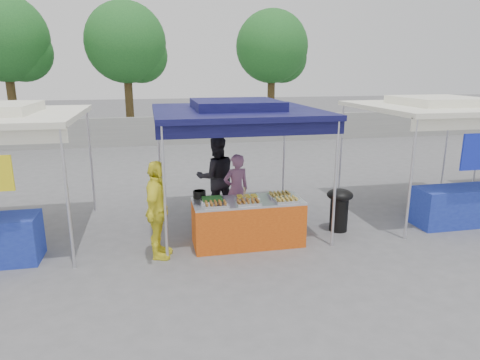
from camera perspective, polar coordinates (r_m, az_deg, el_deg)
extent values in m
plane|color=slate|center=(8.16, 0.88, -8.21)|extent=(80.00, 80.00, 0.00)
cube|color=gray|center=(18.58, -6.72, 6.62)|extent=(40.00, 0.25, 1.20)
cylinder|color=silver|center=(7.12, -10.03, -2.05)|extent=(0.05, 0.05, 2.30)
cylinder|color=silver|center=(7.80, 12.56, -0.71)|extent=(0.05, 0.05, 2.30)
cylinder|color=silver|center=(10.03, -10.71, 2.79)|extent=(0.05, 0.05, 2.30)
cylinder|color=silver|center=(10.52, 5.86, 3.52)|extent=(0.05, 0.05, 2.30)
cube|color=#121249|center=(8.53, -0.56, 9.15)|extent=(3.20, 3.20, 0.10)
cube|color=#121249|center=(8.52, -0.57, 10.02)|extent=(1.65, 1.65, 0.18)
cube|color=#121249|center=(7.10, 1.86, 6.80)|extent=(3.20, 0.04, 0.25)
cylinder|color=silver|center=(7.24, -21.98, -2.64)|extent=(0.05, 0.05, 2.30)
cylinder|color=silver|center=(10.12, -19.23, 2.32)|extent=(0.05, 0.05, 2.30)
cylinder|color=silver|center=(8.52, 21.79, -0.12)|extent=(0.05, 0.05, 2.30)
cylinder|color=silver|center=(11.07, 13.30, 3.76)|extent=(0.05, 0.05, 2.30)
cylinder|color=silver|center=(12.63, 25.75, 4.01)|extent=(0.05, 0.05, 2.30)
cube|color=white|center=(10.40, 24.85, 8.81)|extent=(3.20, 3.20, 0.10)
cube|color=white|center=(10.39, 24.92, 9.52)|extent=(1.65, 1.65, 0.18)
cube|color=#2339B7|center=(9.98, 27.02, -3.11)|extent=(1.80, 0.70, 0.80)
cylinder|color=silver|center=(13.27, 29.19, 4.05)|extent=(0.05, 0.05, 2.30)
cylinder|color=#49381C|center=(21.12, -28.12, 9.72)|extent=(0.36, 0.36, 3.94)
sphere|color=#236926|center=(21.12, -28.94, 16.24)|extent=(3.60, 3.60, 3.60)
sphere|color=#236926|center=(21.14, -26.99, 14.93)|extent=(2.48, 2.48, 2.48)
cylinder|color=#49381C|center=(20.17, -14.59, 10.64)|extent=(0.36, 0.36, 3.82)
sphere|color=#236926|center=(20.16, -15.03, 17.30)|extent=(3.50, 3.50, 3.50)
sphere|color=#236926|center=(20.32, -13.15, 15.84)|extent=(2.40, 2.40, 2.40)
cylinder|color=#49381C|center=(21.34, 4.16, 11.15)|extent=(0.36, 0.36, 3.75)
sphere|color=#236926|center=(21.32, 4.28, 17.33)|extent=(3.43, 3.43, 3.43)
sphere|color=#236926|center=(21.67, 5.68, 15.84)|extent=(2.35, 2.35, 2.35)
cube|color=#DB5413|center=(7.92, 1.06, -5.78)|extent=(2.00, 0.80, 0.81)
cube|color=silver|center=(7.78, 1.07, -2.85)|extent=(2.00, 0.80, 0.04)
cube|color=white|center=(7.43, -3.23, -3.36)|extent=(0.42, 0.30, 0.05)
cube|color=brown|center=(7.42, -3.23, -3.09)|extent=(0.35, 0.25, 0.02)
cube|color=white|center=(7.54, 1.11, -3.06)|extent=(0.42, 0.30, 0.05)
cube|color=brown|center=(7.53, 1.11, -2.79)|extent=(0.35, 0.25, 0.02)
cube|color=white|center=(7.71, 6.21, -2.73)|extent=(0.42, 0.30, 0.05)
cube|color=gold|center=(7.70, 6.21, -2.47)|extent=(0.35, 0.25, 0.02)
cube|color=white|center=(7.71, -3.73, -2.70)|extent=(0.42, 0.30, 0.05)
cube|color=#246221|center=(7.70, -3.73, -2.43)|extent=(0.35, 0.25, 0.02)
cube|color=white|center=(7.85, 0.94, -2.34)|extent=(0.42, 0.30, 0.05)
cube|color=yellow|center=(7.84, 0.94, -2.08)|extent=(0.35, 0.25, 0.02)
cube|color=white|center=(8.01, 5.36, -2.06)|extent=(0.42, 0.30, 0.05)
cube|color=gold|center=(8.00, 5.37, -1.80)|extent=(0.35, 0.25, 0.02)
cylinder|color=black|center=(7.92, -5.43, -1.91)|extent=(0.23, 0.23, 0.14)
cylinder|color=silver|center=(7.64, 0.58, -2.66)|extent=(0.07, 0.07, 0.09)
cylinder|color=black|center=(8.80, 13.04, -4.43)|extent=(0.36, 0.36, 0.70)
ellipsoid|color=black|center=(8.68, 13.19, -1.90)|extent=(0.52, 0.52, 0.23)
cube|color=#1629B7|center=(8.58, -1.70, -6.04)|extent=(0.46, 0.33, 0.28)
cube|color=#1629B7|center=(8.53, 1.72, -6.03)|extent=(0.52, 0.36, 0.31)
cube|color=#1629B7|center=(8.43, 1.73, -4.06)|extent=(0.52, 0.36, 0.31)
imported|color=#9B6288|center=(8.75, -0.50, -1.36)|extent=(0.61, 0.47, 1.51)
imported|color=#222127|center=(9.25, -3.18, 0.39)|extent=(0.91, 0.73, 1.79)
imported|color=#FEF438|center=(7.36, -10.96, -3.99)|extent=(0.63, 1.07, 1.70)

